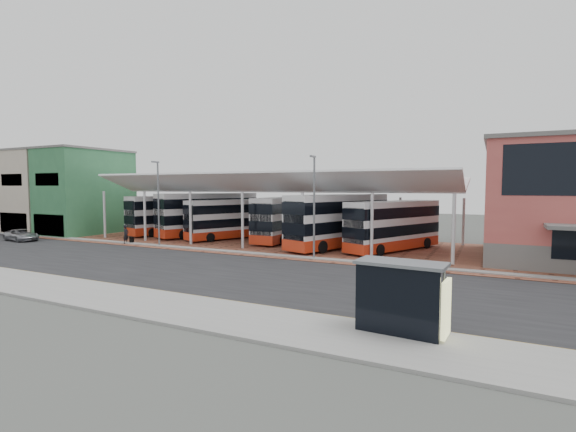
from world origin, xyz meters
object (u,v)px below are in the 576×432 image
Objects in this scene: bus_2 at (231,219)px; bus_1 at (208,215)px; bus_4 at (338,221)px; bus_shelter at (406,291)px; pedestrian at (126,234)px; silver_car at (21,235)px; bus_0 at (173,215)px; bus_5 at (393,226)px; bus_3 at (286,219)px.

bus_1 is at bearing -169.44° from bus_2.
bus_4 is 23.22m from bus_shelter.
pedestrian is at bearing -107.44° from bus_2.
bus_shelter is (41.58, -10.95, 1.20)m from silver_car.
bus_4 reaches higher than bus_2.
silver_car is 2.36× the size of pedestrian.
bus_1 is 35.11m from bus_shelter.
bus_1 reaches higher than bus_2.
bus_0 is 2.60× the size of silver_car.
bus_1 is (5.12, 0.08, 0.17)m from bus_0.
bus_1 is at bearing -159.89° from bus_5.
bus_3 is at bearing -55.98° from silver_car.
bus_5 reaches higher than pedestrian.
silver_car is (-9.94, -11.98, -1.69)m from bus_0.
bus_2 is 31.69m from bus_shelter.
bus_shelter is at bearing -18.18° from bus_1.
bus_0 is 26.61m from bus_5.
pedestrian is (-24.73, -7.27, -1.24)m from bus_5.
bus_1 reaches higher than silver_car.
bus_shelter is (31.64, -22.92, -0.49)m from bus_0.
silver_car is at bearing 92.35° from pedestrian.
bus_3 is (6.13, 1.14, 0.16)m from bus_2.
pedestrian is at bearing 159.09° from bus_shelter.
bus_0 is 15.06m from bus_3.
bus_0 is 3.24× the size of bus_shelter.
bus_1 is 9.64m from pedestrian.
bus_1 is 9.94m from bus_3.
bus_2 is 12.74m from bus_4.
bus_2 is at bearing -169.76° from bus_3.
silver_car is at bearing -154.14° from bus_3.
bus_3 reaches higher than pedestrian.
bus_2 reaches higher than bus_shelter.
bus_0 is 8.96m from bus_2.
pedestrian is (-7.08, -8.03, -1.17)m from bus_2.
bus_2 is 21.96m from silver_car.
bus_3 is at bearing -67.67° from pedestrian.
bus_3 is (9.94, 0.24, -0.17)m from bus_1.
bus_1 is 2.75× the size of silver_car.
bus_2 is 0.93× the size of bus_3.
bus_3 reaches higher than silver_car.
bus_3 reaches higher than bus_5.
bus_3 is 11.67m from bus_5.
bus_4 is 3.47× the size of bus_shelter.
bus_5 is at bearing 107.71° from bus_shelter.
bus_0 is at bearing -0.74° from pedestrian.
bus_4 is 4.99m from bus_5.
bus_5 reaches higher than silver_car.
bus_0 is at bearing -156.39° from bus_1.
pedestrian is at bearing -67.37° from silver_car.
bus_2 is at bearing -157.91° from bus_5.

